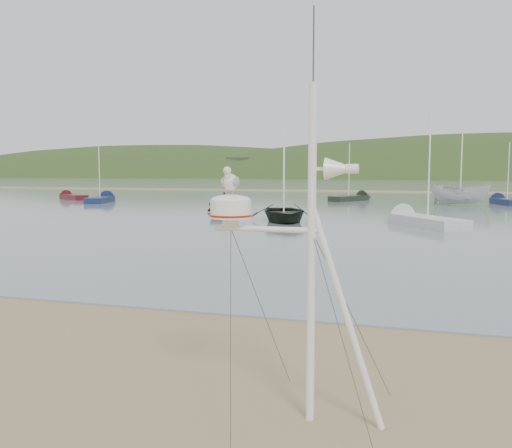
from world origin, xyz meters
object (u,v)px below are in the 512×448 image
(boat_red, at_px, (222,193))
(sailboat_dark_mid, at_px, (358,198))
(boat_white, at_px, (461,177))
(dinghy_red_far, at_px, (69,197))
(sailboat_white_near, at_px, (409,218))
(mast_rig, at_px, (305,325))
(boat_dark, at_px, (284,178))
(sailboat_blue_near, at_px, (105,199))
(sailboat_blue_far, at_px, (501,201))

(boat_red, xyz_separation_m, sailboat_dark_mid, (7.43, 18.65, -1.11))
(boat_white, relative_size, dinghy_red_far, 0.90)
(boat_white, bearing_deg, sailboat_white_near, -179.16)
(mast_rig, height_order, boat_dark, boat_dark)
(dinghy_red_far, distance_m, sailboat_blue_near, 6.69)
(boat_white, bearing_deg, boat_dark, 162.70)
(sailboat_blue_near, xyz_separation_m, sailboat_dark_mid, (22.86, 8.89, 0.00))
(boat_dark, height_order, sailboat_white_near, sailboat_white_near)
(mast_rig, height_order, boat_white, boat_white)
(boat_red, height_order, sailboat_white_near, sailboat_white_near)
(boat_dark, relative_size, sailboat_white_near, 0.74)
(boat_dark, distance_m, dinghy_red_far, 32.42)
(boat_dark, height_order, boat_white, boat_dark)
(boat_red, bearing_deg, sailboat_blue_near, 169.27)
(boat_dark, relative_size, boat_red, 1.82)
(boat_red, xyz_separation_m, boat_white, (16.50, 13.08, 1.06))
(boat_white, height_order, sailboat_white_near, sailboat_white_near)
(mast_rig, height_order, dinghy_red_far, mast_rig)
(boat_dark, height_order, sailboat_blue_near, sailboat_blue_near)
(sailboat_blue_far, distance_m, sailboat_dark_mid, 12.87)
(dinghy_red_far, bearing_deg, boat_dark, -33.09)
(mast_rig, xyz_separation_m, sailboat_blue_near, (-27.16, 39.07, -0.86))
(boat_dark, relative_size, dinghy_red_far, 0.93)
(boat_dark, distance_m, sailboat_white_near, 7.41)
(boat_red, relative_size, sailboat_blue_far, 0.46)
(mast_rig, xyz_separation_m, sailboat_blue_far, (8.44, 46.16, -0.86))
(boat_white, bearing_deg, mast_rig, -172.71)
(boat_white, distance_m, sailboat_blue_far, 5.69)
(boat_white, bearing_deg, sailboat_blue_near, 109.64)
(sailboat_blue_near, bearing_deg, sailboat_dark_mid, 21.25)
(mast_rig, distance_m, boat_white, 42.67)
(sailboat_dark_mid, bearing_deg, sailboat_white_near, -77.15)
(mast_rig, bearing_deg, boat_red, 111.81)
(boat_white, relative_size, sailboat_blue_far, 0.81)
(boat_dark, height_order, boat_red, boat_dark)
(mast_rig, relative_size, sailboat_dark_mid, 0.80)
(boat_dark, bearing_deg, mast_rig, -95.93)
(boat_red, relative_size, boat_white, 0.56)
(boat_red, bearing_deg, sailboat_white_near, 3.96)
(boat_white, xyz_separation_m, sailboat_blue_far, (3.66, 3.78, -2.17))
(boat_red, xyz_separation_m, sailboat_white_near, (12.60, -4.00, -1.11))
(mast_rig, bearing_deg, boat_dark, 104.13)
(boat_red, height_order, sailboat_blue_near, sailboat_blue_near)
(sailboat_white_near, bearing_deg, dinghy_red_far, 153.99)
(sailboat_blue_near, distance_m, sailboat_dark_mid, 24.53)
(sailboat_blue_near, bearing_deg, dinghy_red_far, 154.70)
(boat_white, bearing_deg, boat_red, 142.10)
(boat_red, bearing_deg, sailboat_blue_far, 61.48)
(dinghy_red_far, height_order, sailboat_blue_far, sailboat_blue_far)
(mast_rig, xyz_separation_m, boat_white, (4.78, 42.38, 1.30))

